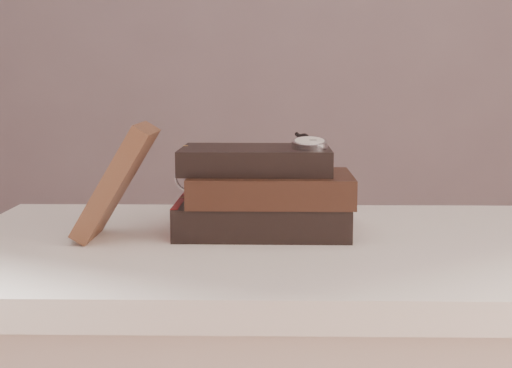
{
  "coord_description": "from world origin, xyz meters",
  "views": [
    {
      "loc": [
        -0.03,
        -0.72,
        0.99
      ],
      "look_at": [
        -0.05,
        0.41,
        0.82
      ],
      "focal_mm": 52.09,
      "sensor_mm": 36.0,
      "label": 1
    }
  ],
  "objects": [
    {
      "name": "eyeglasses",
      "position": [
        -0.13,
        0.5,
        0.82
      ],
      "size": [
        0.11,
        0.13,
        0.05
      ],
      "color": "silver",
      "rests_on": "book_stack"
    },
    {
      "name": "pocket_watch",
      "position": [
        0.03,
        0.39,
        0.89
      ],
      "size": [
        0.05,
        0.16,
        0.02
      ],
      "color": "silver",
      "rests_on": "book_stack"
    },
    {
      "name": "journal",
      "position": [
        -0.25,
        0.36,
        0.84
      ],
      "size": [
        0.12,
        0.11,
        0.17
      ],
      "primitive_type": "cube",
      "rotation": [
        0.0,
        0.54,
        -0.0
      ],
      "color": "#47291B",
      "rests_on": "table"
    },
    {
      "name": "book_stack",
      "position": [
        -0.04,
        0.41,
        0.81
      ],
      "size": [
        0.27,
        0.18,
        0.13
      ],
      "color": "black",
      "rests_on": "table"
    },
    {
      "name": "table",
      "position": [
        0.0,
        0.35,
        0.66
      ],
      "size": [
        1.0,
        0.6,
        0.75
      ],
      "color": "white",
      "rests_on": "ground"
    }
  ]
}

